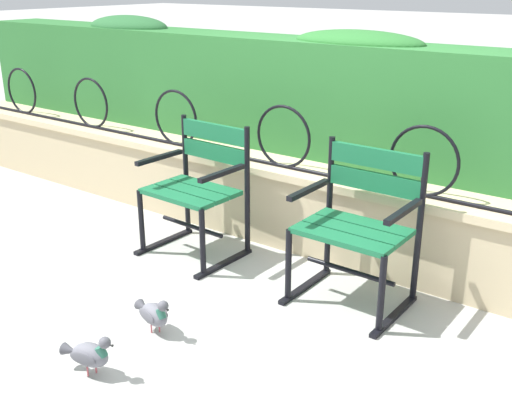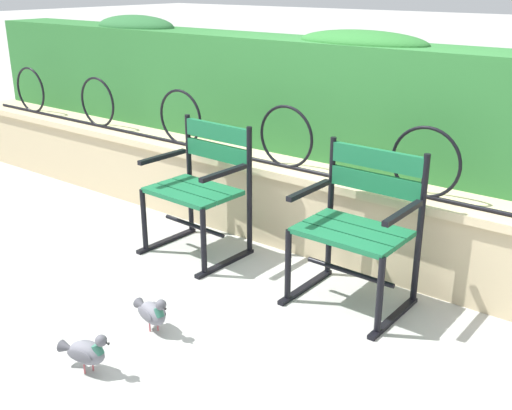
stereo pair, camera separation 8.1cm
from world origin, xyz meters
name	(u,v)px [view 1 (the left image)]	position (x,y,z in m)	size (l,w,h in m)	color
ground_plane	(241,302)	(0.00, 0.00, 0.00)	(60.00, 60.00, 0.00)	#ADADA8
stone_wall	(323,211)	(0.00, 0.90, 0.28)	(7.87, 0.41, 0.55)	#C6B289
iron_arch_fence	(288,142)	(-0.24, 0.82, 0.73)	(7.32, 0.02, 0.42)	black
hedge_row	(359,98)	(0.00, 1.31, 0.97)	(7.72, 0.47, 0.89)	#2D7033
park_chair_left	(199,185)	(-0.66, 0.40, 0.46)	(0.62, 0.54, 0.86)	#19663D
park_chair_right	(359,222)	(0.49, 0.44, 0.47)	(0.62, 0.53, 0.88)	#19663D
pigeon_near_chairs	(89,354)	(-0.15, -0.95, 0.11)	(0.29, 0.14, 0.22)	slate
pigeon_far_side	(154,313)	(-0.17, -0.52, 0.11)	(0.29, 0.14, 0.22)	slate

